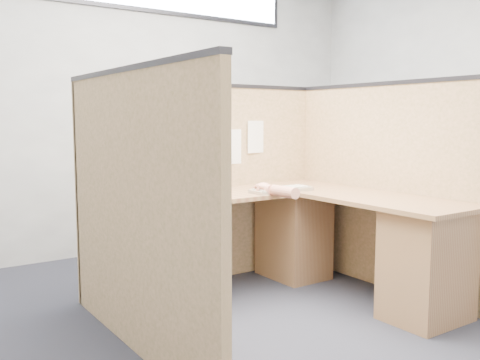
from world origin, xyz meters
TOP-DOWN VIEW (x-y plane):
  - floor at (0.00, 0.00)m, footprint 5.00×5.00m
  - wall_back at (0.00, 2.25)m, footprint 5.00×0.00m
  - cubicle_partitions at (0.00, 0.43)m, footprint 2.06×1.83m
  - l_desk at (0.18, 0.29)m, footprint 1.95×1.75m
  - laptop at (-0.22, 0.80)m, footprint 0.33×0.31m
  - keyboard at (0.31, 0.48)m, footprint 0.49×0.17m
  - mouse at (0.14, 0.48)m, footprint 0.12×0.07m
  - hand_forearm at (0.15, 0.33)m, footprint 0.12×0.41m
  - blue_poster at (-0.88, 0.97)m, footprint 0.19×0.01m
  - american_flag at (-0.70, 0.96)m, footprint 0.22×0.01m
  - file_holder at (-0.30, 0.94)m, footprint 0.28×0.05m
  - paper_left at (0.45, 0.97)m, footprint 0.20×0.03m
  - paper_right at (0.19, 0.97)m, footprint 0.21×0.01m

SIDE VIEW (x-z plane):
  - floor at x=0.00m, z-range 0.00..0.00m
  - l_desk at x=0.18m, z-range 0.03..0.76m
  - keyboard at x=0.31m, z-range 0.73..0.76m
  - mouse at x=0.14m, z-range 0.73..0.78m
  - cubicle_partitions at x=0.00m, z-range 0.00..1.53m
  - hand_forearm at x=0.15m, z-range 0.73..0.81m
  - laptop at x=-0.22m, z-range 0.67..0.91m
  - file_holder at x=-0.30m, z-range 0.82..1.18m
  - paper_right at x=0.19m, z-range 0.90..1.18m
  - paper_left at x=0.45m, z-range 0.98..1.24m
  - american_flag at x=-0.70m, z-range 1.01..1.39m
  - blue_poster at x=-0.88m, z-range 1.24..1.49m
  - wall_back at x=0.00m, z-range -1.10..3.90m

